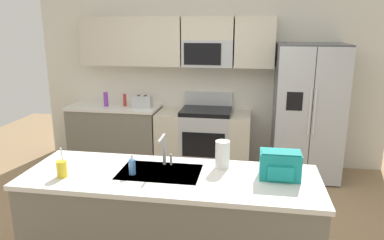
{
  "coord_description": "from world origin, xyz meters",
  "views": [
    {
      "loc": [
        0.65,
        -3.35,
        2.11
      ],
      "look_at": [
        0.01,
        0.6,
        1.05
      ],
      "focal_mm": 34.37,
      "sensor_mm": 36.0,
      "label": 1
    }
  ],
  "objects_px": {
    "bottle_purple": "(106,99)",
    "backpack": "(280,164)",
    "paper_towel_roll": "(222,154)",
    "refrigerator": "(307,112)",
    "drink_cup_yellow": "(62,169)",
    "soap_dispenser": "(132,166)",
    "sink_faucet": "(164,147)",
    "range_oven": "(203,139)",
    "pepper_mill": "(125,100)",
    "toaster": "(142,101)"
  },
  "relations": [
    {
      "from": "bottle_purple",
      "to": "backpack",
      "type": "xyz_separation_m",
      "value": [
        2.39,
        -2.28,
        0.01
      ]
    },
    {
      "from": "bottle_purple",
      "to": "paper_towel_roll",
      "type": "distance_m",
      "value": 2.87
    },
    {
      "from": "paper_towel_roll",
      "to": "refrigerator",
      "type": "bearing_deg",
      "value": 64.81
    },
    {
      "from": "drink_cup_yellow",
      "to": "soap_dispenser",
      "type": "bearing_deg",
      "value": 14.48
    },
    {
      "from": "bottle_purple",
      "to": "soap_dispenser",
      "type": "relative_size",
      "value": 1.23
    },
    {
      "from": "drink_cup_yellow",
      "to": "refrigerator",
      "type": "bearing_deg",
      "value": 48.09
    },
    {
      "from": "soap_dispenser",
      "to": "paper_towel_roll",
      "type": "distance_m",
      "value": 0.77
    },
    {
      "from": "soap_dispenser",
      "to": "bottle_purple",
      "type": "bearing_deg",
      "value": 116.56
    },
    {
      "from": "backpack",
      "to": "soap_dispenser",
      "type": "bearing_deg",
      "value": -174.43
    },
    {
      "from": "soap_dispenser",
      "to": "backpack",
      "type": "xyz_separation_m",
      "value": [
        1.19,
        0.12,
        0.05
      ]
    },
    {
      "from": "backpack",
      "to": "sink_faucet",
      "type": "bearing_deg",
      "value": 173.49
    },
    {
      "from": "range_oven",
      "to": "backpack",
      "type": "height_order",
      "value": "backpack"
    },
    {
      "from": "range_oven",
      "to": "pepper_mill",
      "type": "distance_m",
      "value": 1.31
    },
    {
      "from": "toaster",
      "to": "backpack",
      "type": "xyz_separation_m",
      "value": [
        1.83,
        -2.28,
        0.03
      ]
    },
    {
      "from": "pepper_mill",
      "to": "drink_cup_yellow",
      "type": "distance_m",
      "value": 2.61
    },
    {
      "from": "bottle_purple",
      "to": "soap_dispenser",
      "type": "height_order",
      "value": "bottle_purple"
    },
    {
      "from": "soap_dispenser",
      "to": "sink_faucet",
      "type": "bearing_deg",
      "value": 46.42
    },
    {
      "from": "refrigerator",
      "to": "soap_dispenser",
      "type": "bearing_deg",
      "value": -125.81
    },
    {
      "from": "bottle_purple",
      "to": "toaster",
      "type": "bearing_deg",
      "value": -0.22
    },
    {
      "from": "refrigerator",
      "to": "soap_dispenser",
      "type": "distance_m",
      "value": 2.93
    },
    {
      "from": "pepper_mill",
      "to": "sink_faucet",
      "type": "height_order",
      "value": "sink_faucet"
    },
    {
      "from": "pepper_mill",
      "to": "sink_faucet",
      "type": "bearing_deg",
      "value": -62.83
    },
    {
      "from": "bottle_purple",
      "to": "paper_towel_roll",
      "type": "xyz_separation_m",
      "value": [
        1.92,
        -2.13,
        0.02
      ]
    },
    {
      "from": "sink_faucet",
      "to": "soap_dispenser",
      "type": "height_order",
      "value": "sink_faucet"
    },
    {
      "from": "refrigerator",
      "to": "sink_faucet",
      "type": "distance_m",
      "value": 2.62
    },
    {
      "from": "bottle_purple",
      "to": "soap_dispenser",
      "type": "xyz_separation_m",
      "value": [
        1.2,
        -2.4,
        -0.04
      ]
    },
    {
      "from": "soap_dispenser",
      "to": "toaster",
      "type": "bearing_deg",
      "value": 104.85
    },
    {
      "from": "range_oven",
      "to": "sink_faucet",
      "type": "xyz_separation_m",
      "value": [
        -0.05,
        -2.22,
        0.62
      ]
    },
    {
      "from": "sink_faucet",
      "to": "backpack",
      "type": "height_order",
      "value": "sink_faucet"
    },
    {
      "from": "sink_faucet",
      "to": "backpack",
      "type": "bearing_deg",
      "value": -6.51
    },
    {
      "from": "toaster",
      "to": "bottle_purple",
      "type": "relative_size",
      "value": 1.34
    },
    {
      "from": "refrigerator",
      "to": "pepper_mill",
      "type": "relative_size",
      "value": 10.05
    },
    {
      "from": "bottle_purple",
      "to": "drink_cup_yellow",
      "type": "xyz_separation_m",
      "value": [
        0.65,
        -2.54,
        -0.04
      ]
    },
    {
      "from": "refrigerator",
      "to": "drink_cup_yellow",
      "type": "distance_m",
      "value": 3.38
    },
    {
      "from": "bottle_purple",
      "to": "backpack",
      "type": "height_order",
      "value": "backpack"
    },
    {
      "from": "toaster",
      "to": "paper_towel_roll",
      "type": "relative_size",
      "value": 1.17
    },
    {
      "from": "range_oven",
      "to": "bottle_purple",
      "type": "bearing_deg",
      "value": -178.04
    },
    {
      "from": "refrigerator",
      "to": "toaster",
      "type": "relative_size",
      "value": 6.61
    },
    {
      "from": "pepper_mill",
      "to": "sink_faucet",
      "type": "relative_size",
      "value": 0.65
    },
    {
      "from": "soap_dispenser",
      "to": "paper_towel_roll",
      "type": "relative_size",
      "value": 0.71
    },
    {
      "from": "range_oven",
      "to": "soap_dispenser",
      "type": "xyz_separation_m",
      "value": [
        -0.27,
        -2.45,
        0.53
      ]
    },
    {
      "from": "backpack",
      "to": "range_oven",
      "type": "bearing_deg",
      "value": 111.61
    },
    {
      "from": "sink_faucet",
      "to": "backpack",
      "type": "distance_m",
      "value": 0.99
    },
    {
      "from": "range_oven",
      "to": "paper_towel_roll",
      "type": "xyz_separation_m",
      "value": [
        0.45,
        -2.18,
        0.58
      ]
    },
    {
      "from": "pepper_mill",
      "to": "sink_faucet",
      "type": "xyz_separation_m",
      "value": [
        1.14,
        -2.22,
        0.08
      ]
    },
    {
      "from": "toaster",
      "to": "drink_cup_yellow",
      "type": "xyz_separation_m",
      "value": [
        0.09,
        -2.54,
        -0.02
      ]
    },
    {
      "from": "bottle_purple",
      "to": "sink_faucet",
      "type": "bearing_deg",
      "value": -56.89
    },
    {
      "from": "sink_faucet",
      "to": "paper_towel_roll",
      "type": "distance_m",
      "value": 0.51
    },
    {
      "from": "refrigerator",
      "to": "toaster",
      "type": "xyz_separation_m",
      "value": [
        -2.35,
        0.02,
        0.07
      ]
    },
    {
      "from": "pepper_mill",
      "to": "backpack",
      "type": "xyz_separation_m",
      "value": [
        2.12,
        -2.33,
        0.03
      ]
    }
  ]
}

